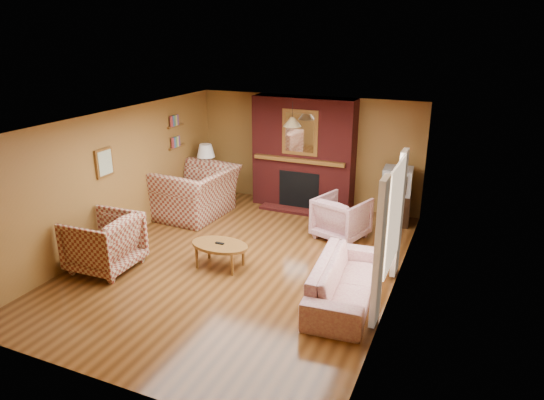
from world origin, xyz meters
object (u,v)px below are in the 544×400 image
at_px(coffee_table, 220,246).
at_px(fireplace, 303,154).
at_px(floral_sofa, 345,280).
at_px(side_table, 207,187).
at_px(tv_stand, 395,208).
at_px(crt_tv, 397,181).
at_px(floral_armchair, 341,218).
at_px(plaid_armchair, 104,242).
at_px(plaid_loveseat, 196,192).
at_px(table_lamp, 206,157).

bearing_deg(coffee_table, fireplace, 85.59).
relative_size(floral_sofa, side_table, 3.15).
height_order(side_table, tv_stand, side_table).
bearing_deg(crt_tv, side_table, -175.26).
distance_m(floral_armchair, tv_stand, 1.40).
bearing_deg(side_table, floral_sofa, -36.14).
distance_m(floral_armchair, side_table, 3.45).
xyz_separation_m(plaid_armchair, floral_armchair, (3.20, 2.73, -0.06)).
relative_size(floral_sofa, tv_stand, 3.25).
distance_m(plaid_loveseat, floral_sofa, 4.28).
bearing_deg(fireplace, table_lamp, -165.71).
relative_size(floral_armchair, table_lamp, 1.31).
bearing_deg(table_lamp, coffee_table, -56.01).
relative_size(floral_armchair, tv_stand, 1.39).
bearing_deg(side_table, table_lamp, 0.00).
bearing_deg(crt_tv, coffee_table, -126.74).
bearing_deg(table_lamp, tv_stand, 4.82).
bearing_deg(floral_armchair, floral_sofa, 125.08).
xyz_separation_m(plaid_loveseat, floral_armchair, (3.10, 0.08, -0.11)).
bearing_deg(plaid_loveseat, side_table, -161.04).
xyz_separation_m(table_lamp, tv_stand, (4.15, 0.35, -0.71)).
bearing_deg(table_lamp, floral_sofa, -36.14).
xyz_separation_m(fireplace, floral_armchair, (1.25, -1.33, -0.78)).
xyz_separation_m(side_table, crt_tv, (4.15, 0.34, 0.57)).
distance_m(coffee_table, side_table, 3.30).
distance_m(coffee_table, table_lamp, 3.37).
xyz_separation_m(floral_sofa, table_lamp, (-4.00, 2.92, 0.73)).
bearing_deg(floral_sofa, coffee_table, 80.56).
distance_m(side_table, table_lamp, 0.70).
height_order(plaid_loveseat, floral_armchair, plaid_loveseat).
xyz_separation_m(fireplace, table_lamp, (-2.10, -0.53, -0.15)).
distance_m(floral_sofa, crt_tv, 3.32).
height_order(fireplace, side_table, fireplace).
bearing_deg(plaid_loveseat, table_lamp, -161.04).
relative_size(plaid_armchair, floral_armchair, 1.15).
height_order(floral_armchair, coffee_table, floral_armchair).
xyz_separation_m(plaid_armchair, tv_stand, (4.00, 3.88, -0.14)).
relative_size(fireplace, floral_armchair, 2.72).
distance_m(side_table, crt_tv, 4.20).
relative_size(fireplace, plaid_armchair, 2.37).
height_order(floral_armchair, table_lamp, table_lamp).
bearing_deg(plaid_loveseat, plaid_armchair, 0.87).
bearing_deg(coffee_table, table_lamp, 123.99).
relative_size(fireplace, coffee_table, 2.45).
xyz_separation_m(coffee_table, tv_stand, (2.30, 3.09, -0.05)).
xyz_separation_m(floral_sofa, coffee_table, (-2.15, 0.18, 0.06)).
relative_size(plaid_loveseat, table_lamp, 2.35).
height_order(plaid_loveseat, tv_stand, plaid_loveseat).
distance_m(fireplace, plaid_armchair, 4.57).
xyz_separation_m(fireplace, floral_sofa, (1.90, -3.46, -0.88)).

